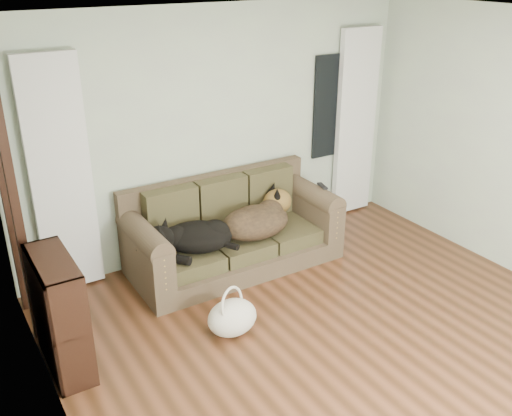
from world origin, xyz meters
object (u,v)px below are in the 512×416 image
dog_black_lab (193,239)px  tote_bag (232,318)px  bookshelf (59,312)px  dog_shepherd (258,221)px  sofa (234,226)px

dog_black_lab → tote_bag: dog_black_lab is taller
dog_black_lab → bookshelf: (-1.44, -0.61, 0.02)m
dog_shepherd → tote_bag: size_ratio=1.78×
dog_black_lab → dog_shepherd: 0.73m
dog_shepherd → bookshelf: bearing=13.5°
sofa → dog_black_lab: 0.52m
dog_black_lab → dog_shepherd: (0.73, -0.01, 0.01)m
tote_bag → dog_black_lab: bearing=83.5°
tote_bag → bookshelf: 1.41m
dog_black_lab → tote_bag: 1.01m
bookshelf → dog_shepherd: bearing=9.5°
dog_black_lab → dog_shepherd: dog_shepherd is taller
dog_shepherd → tote_bag: bearing=46.4°
dog_black_lab → bookshelf: bookshelf is taller
sofa → dog_shepherd: bearing=-23.7°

